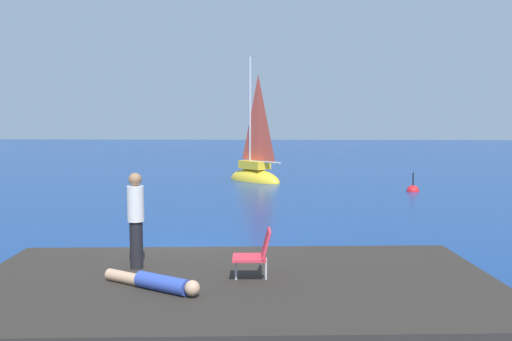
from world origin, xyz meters
TOP-DOWN VIEW (x-y plane):
  - ground_plane at (0.00, 0.00)m, footprint 160.00×160.00m
  - shore_ledge at (1.32, -3.82)m, footprint 8.52×4.99m
  - boulder_seaward at (2.02, -1.30)m, footprint 1.07×1.10m
  - boulder_inland at (-2.16, -1.51)m, footprint 1.59×1.78m
  - sailboat_near at (0.77, 16.01)m, footprint 3.47×3.64m
  - person_sunbather at (0.19, -4.38)m, footprint 1.59×0.99m
  - person_standing at (-0.40, -3.22)m, footprint 0.28×0.28m
  - beach_chair at (1.65, -3.81)m, footprint 0.62×0.51m
  - marker_buoy at (8.05, 12.07)m, footprint 0.56×0.56m

SIDE VIEW (x-z plane):
  - ground_plane at x=0.00m, z-range 0.00..0.00m
  - boulder_seaward at x=2.02m, z-range -0.30..0.30m
  - boulder_inland at x=-2.16m, z-range -0.53..0.53m
  - marker_buoy at x=8.05m, z-range -0.56..0.57m
  - shore_ledge at x=1.32m, z-range 0.00..0.65m
  - sailboat_near at x=0.77m, z-range -3.18..3.96m
  - person_sunbather at x=0.19m, z-range 0.64..0.89m
  - beach_chair at x=1.65m, z-range 0.70..1.49m
  - person_standing at x=-0.40m, z-range 0.71..2.33m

